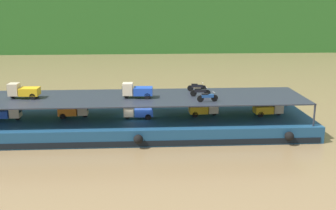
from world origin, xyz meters
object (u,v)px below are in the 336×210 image
object	(u,v)px
mini_truck_lower_stern	(6,113)
motorcycle_upper_stbd	(197,87)
mini_truck_lower_bow	(269,108)
mini_truck_lower_aft	(74,110)
cargo_barge	(139,126)
mini_truck_upper_stern	(23,91)
mini_truck_lower_fore	(204,109)
mini_truck_upper_mid	(137,90)
motorcycle_upper_port	(207,97)
mini_truck_lower_mid	(138,111)
motorcycle_upper_centre	(200,92)

from	to	relation	value
mini_truck_lower_stern	motorcycle_upper_stbd	xyz separation A→B (m)	(17.84, 2.12, 1.74)
mini_truck_lower_bow	motorcycle_upper_stbd	xyz separation A→B (m)	(-6.68, 2.07, 1.74)
mini_truck_lower_aft	mini_truck_lower_stern	bearing A→B (deg)	-175.31
cargo_barge	mini_truck_upper_stern	distance (m)	10.99
mini_truck_lower_fore	mini_truck_lower_bow	world-z (taller)	same
mini_truck_lower_bow	mini_truck_lower_stern	bearing A→B (deg)	-179.88
mini_truck_upper_mid	motorcycle_upper_port	bearing A→B (deg)	-16.68
mini_truck_lower_bow	motorcycle_upper_stbd	bearing A→B (deg)	162.80
mini_truck_lower_aft	mini_truck_lower_fore	size ratio (longest dim) A/B	0.99
mini_truck_lower_stern	mini_truck_lower_mid	xyz separation A→B (m)	(12.04, -0.23, 0.00)
motorcycle_upper_centre	mini_truck_lower_stern	bearing A→B (deg)	-179.99
mini_truck_lower_stern	mini_truck_upper_mid	world-z (taller)	mini_truck_upper_mid
cargo_barge	mini_truck_upper_mid	size ratio (longest dim) A/B	11.65
mini_truck_lower_stern	mini_truck_upper_mid	size ratio (longest dim) A/B	0.99
mini_truck_lower_stern	mini_truck_upper_mid	xyz separation A→B (m)	(12.01, -0.26, 2.00)
mini_truck_lower_stern	mini_truck_lower_fore	size ratio (longest dim) A/B	0.99
mini_truck_lower_aft	mini_truck_upper_stern	world-z (taller)	mini_truck_upper_stern
cargo_barge	mini_truck_upper_stern	world-z (taller)	mini_truck_upper_stern
mini_truck_lower_aft	mini_truck_upper_stern	distance (m)	4.83
mini_truck_lower_bow	motorcycle_upper_port	world-z (taller)	motorcycle_upper_port
mini_truck_lower_bow	motorcycle_upper_stbd	world-z (taller)	motorcycle_upper_stbd
mini_truck_lower_stern	motorcycle_upper_centre	size ratio (longest dim) A/B	1.45
motorcycle_upper_port	motorcycle_upper_centre	world-z (taller)	same
cargo_barge	mini_truck_lower_mid	bearing A→B (deg)	-108.79
mini_truck_lower_fore	mini_truck_lower_bow	distance (m)	6.18
motorcycle_upper_centre	motorcycle_upper_port	bearing A→B (deg)	-80.75
mini_truck_lower_stern	mini_truck_lower_bow	world-z (taller)	same
mini_truck_lower_mid	mini_truck_lower_bow	bearing A→B (deg)	1.29
mini_truck_lower_stern	motorcycle_upper_centre	xyz separation A→B (m)	(17.88, 0.00, 1.74)
mini_truck_upper_mid	motorcycle_upper_stbd	world-z (taller)	mini_truck_upper_mid
motorcycle_upper_port	mini_truck_lower_fore	bearing A→B (deg)	87.01
mini_truck_lower_aft	mini_truck_lower_bow	xyz separation A→B (m)	(18.47, -0.44, 0.00)
mini_truck_lower_stern	cargo_barge	bearing A→B (deg)	-0.11
mini_truck_upper_stern	mini_truck_upper_mid	xyz separation A→B (m)	(10.34, -0.45, 0.00)
cargo_barge	mini_truck_upper_stern	size ratio (longest dim) A/B	11.64
mini_truck_lower_fore	motorcycle_upper_port	size ratio (longest dim) A/B	1.47
mini_truck_lower_mid	mini_truck_lower_stern	bearing A→B (deg)	178.92
motorcycle_upper_stbd	motorcycle_upper_centre	bearing A→B (deg)	-88.95
motorcycle_upper_port	motorcycle_upper_centre	distance (m)	2.15
mini_truck_lower_mid	mini_truck_lower_fore	bearing A→B (deg)	5.72
mini_truck_lower_bow	mini_truck_lower_aft	bearing A→B (deg)	178.62
cargo_barge	mini_truck_upper_stern	xyz separation A→B (m)	(-10.44, 0.22, 3.44)
mini_truck_lower_stern	mini_truck_lower_mid	bearing A→B (deg)	-1.08
mini_truck_lower_fore	mini_truck_upper_stern	xyz separation A→B (m)	(-16.69, -0.21, 2.00)
mini_truck_lower_stern	mini_truck_lower_fore	distance (m)	18.36
cargo_barge	mini_truck_lower_fore	world-z (taller)	mini_truck_lower_fore
mini_truck_lower_aft	mini_truck_lower_mid	bearing A→B (deg)	-6.90
mini_truck_lower_aft	mini_truck_lower_mid	distance (m)	6.03
mini_truck_lower_stern	motorcycle_upper_port	xyz separation A→B (m)	(18.23, -2.12, 1.74)
mini_truck_lower_mid	motorcycle_upper_centre	size ratio (longest dim) A/B	1.44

